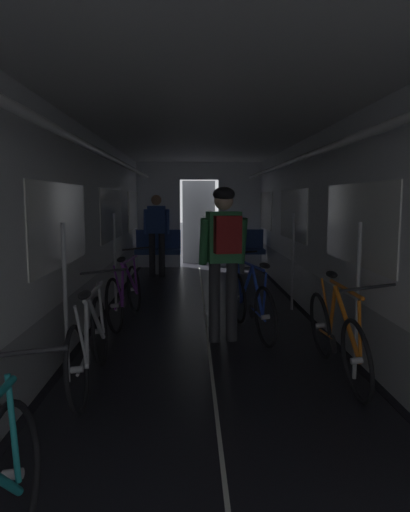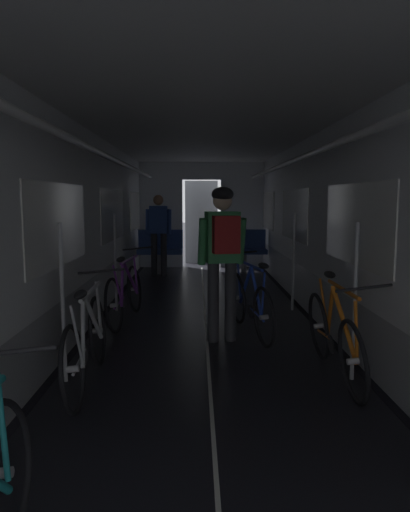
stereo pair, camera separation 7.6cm
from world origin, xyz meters
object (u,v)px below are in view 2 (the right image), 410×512
bench_seat_far_right (244,247)px  bicycle_blue_in_aisle (250,303)px  bicycle_orange (334,336)px  bicycle_purple (125,293)px  person_cyclist_aisle (223,247)px  bench_seat_far_left (160,247)px  person_standing_near_bench (159,230)px  bicycle_silver (87,342)px

bench_seat_far_right → bicycle_blue_in_aisle: (-0.38, -4.58, -0.18)m
bicycle_orange → bicycle_blue_in_aisle: size_ratio=1.01×
bicycle_purple → person_cyclist_aisle: person_cyclist_aisle is taller
bicycle_purple → person_cyclist_aisle: (1.22, -0.87, 0.69)m
bench_seat_far_left → person_cyclist_aisle: person_cyclist_aisle is taller
bicycle_orange → person_cyclist_aisle: size_ratio=0.98×
bench_seat_far_left → bench_seat_far_right: same height
bicycle_orange → bicycle_blue_in_aisle: 1.47m
bench_seat_far_right → person_standing_near_bench: 1.88m
bench_seat_far_right → bicycle_orange: bench_seat_far_right is taller
person_standing_near_bench → bicycle_purple: bearing=-92.3°
person_cyclist_aisle → bench_seat_far_left: bearing=102.5°
bicycle_purple → person_standing_near_bench: bearing=87.7°
bench_seat_far_left → bench_seat_far_right: bearing=0.0°
bicycle_blue_in_aisle → bench_seat_far_right: bearing=85.2°
bench_seat_far_left → bicycle_blue_in_aisle: (1.42, -4.58, -0.18)m
bench_seat_far_left → bicycle_orange: (2.02, -5.92, -0.19)m
person_cyclist_aisle → bicycle_blue_in_aisle: bearing=38.5°
bench_seat_far_left → bicycle_silver: bearing=-91.4°
bench_seat_far_left → bicycle_blue_in_aisle: size_ratio=0.59×
bench_seat_far_right → bicycle_silver: (-1.95, -6.07, -0.19)m
bicycle_purple → person_standing_near_bench: 3.65m
bicycle_silver → person_standing_near_bench: (0.15, 5.69, 0.59)m
bicycle_orange → bicycle_purple: size_ratio=1.00×
bench_seat_far_right → person_standing_near_bench: person_standing_near_bench is taller
bicycle_orange → person_standing_near_bench: 5.93m
bicycle_silver → bicycle_blue_in_aisle: 2.16m
bicycle_orange → person_cyclist_aisle: (-0.94, 1.07, 0.69)m
bicycle_silver → person_standing_near_bench: person_standing_near_bench is taller
person_cyclist_aisle → person_standing_near_bench: size_ratio=1.03×
person_standing_near_bench → bicycle_silver: bearing=-91.5°
bench_seat_far_left → bicycle_orange: bench_seat_far_left is taller
bicycle_purple → bicycle_blue_in_aisle: bicycle_purple is taller
bicycle_purple → person_standing_near_bench: size_ratio=1.00×
person_cyclist_aisle → bicycle_orange: bearing=-48.7°
bicycle_purple → person_cyclist_aisle: bearing=-35.6°
bench_seat_far_right → bicycle_silver: 6.37m
bench_seat_far_left → bench_seat_far_right: (1.80, 0.00, 0.00)m
bench_seat_far_right → bicycle_orange: bearing=-87.9°
bicycle_silver → bicycle_purple: 2.09m
bench_seat_far_left → bicycle_silver: size_ratio=0.58×
bench_seat_far_left → person_standing_near_bench: person_standing_near_bench is taller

